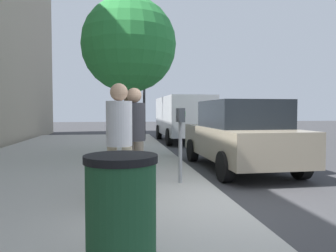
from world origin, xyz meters
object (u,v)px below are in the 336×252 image
pedestrian_at_meter (134,129)px  parking_meter (180,129)px  trash_bin (121,217)px  street_tree (129,46)px  parked_van_far (183,116)px  pedestrian_bystander (119,132)px  traffic_signal (146,88)px  parked_sedan_near (239,135)px

pedestrian_at_meter → parking_meter: bearing=-3.8°
parking_meter → trash_bin: bearing=161.5°
street_tree → trash_bin: street_tree is taller
parked_van_far → pedestrian_at_meter: bearing=164.0°
pedestrian_bystander → traffic_signal: traffic_signal is taller
parking_meter → street_tree: bearing=11.8°
parked_van_far → parking_meter: bearing=168.5°
pedestrian_bystander → parked_sedan_near: size_ratio=0.40×
pedestrian_at_meter → traffic_signal: size_ratio=0.49×
pedestrian_at_meter → parked_sedan_near: 3.59m
pedestrian_at_meter → pedestrian_bystander: (-0.82, 0.26, 0.00)m
pedestrian_bystander → parked_van_far: parked_van_far is taller
parked_sedan_near → trash_bin: size_ratio=4.39×
parking_meter → parked_van_far: size_ratio=0.27×
traffic_signal → parking_meter: bearing=179.3°
pedestrian_at_meter → pedestrian_bystander: bearing=-129.8°
pedestrian_bystander → parked_sedan_near: 4.33m
traffic_signal → trash_bin: bearing=174.4°
street_tree → parked_sedan_near: bearing=-126.6°
pedestrian_bystander → parked_sedan_near: pedestrian_bystander is taller
pedestrian_bystander → street_tree: (5.10, -0.30, 2.30)m
pedestrian_bystander → parked_van_far: size_ratio=0.34×
pedestrian_at_meter → parked_sedan_near: pedestrian_at_meter is taller
parking_meter → pedestrian_at_meter: 0.92m
pedestrian_at_meter → street_tree: bearing=67.2°
parking_meter → pedestrian_at_meter: size_ratio=0.80×
street_tree → traffic_signal: bearing=-10.3°
parked_van_far → parked_sedan_near: bearing=-180.0°
street_tree → traffic_signal: size_ratio=1.33×
pedestrian_at_meter → traffic_signal: traffic_signal is taller
parked_sedan_near → parked_van_far: bearing=0.0°
parking_meter → traffic_signal: 9.33m
parked_van_far → traffic_signal: (-0.24, 1.80, 1.32)m
parking_meter → pedestrian_bystander: pedestrian_bystander is taller
pedestrian_bystander → street_tree: street_tree is taller
trash_bin → pedestrian_bystander: bearing=0.4°
street_tree → trash_bin: size_ratio=4.75×
pedestrian_at_meter → parked_van_far: bearing=51.8°
pedestrian_at_meter → trash_bin: bearing=-116.8°
parked_sedan_near → trash_bin: 6.11m
street_tree → parking_meter: bearing=-168.2°
pedestrian_bystander → traffic_signal: (10.33, -1.26, 1.38)m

